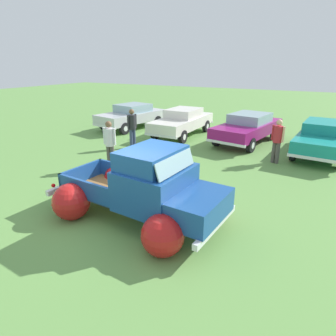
{
  "coord_description": "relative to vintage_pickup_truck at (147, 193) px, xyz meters",
  "views": [
    {
      "loc": [
        3.95,
        -5.49,
        3.78
      ],
      "look_at": [
        0.0,
        1.75,
        0.78
      ],
      "focal_mm": 31.05,
      "sensor_mm": 36.0,
      "label": 1
    }
  ],
  "objects": [
    {
      "name": "show_car_3",
      "position": [
        3.6,
        8.35,
        0.03
      ],
      "size": [
        2.23,
        4.77,
        1.43
      ],
      "rotation": [
        0.0,
        0.0,
        -1.65
      ],
      "color": "black",
      "rests_on": "ground"
    },
    {
      "name": "vintage_pickup_truck",
      "position": [
        0.0,
        0.0,
        0.0
      ],
      "size": [
        4.75,
        3.03,
        1.96
      ],
      "rotation": [
        0.0,
        0.0,
        -0.07
      ],
      "color": "black",
      "rests_on": "ground"
    },
    {
      "name": "spectator_0",
      "position": [
        -3.32,
        2.65,
        0.27
      ],
      "size": [
        0.54,
        0.37,
        1.79
      ],
      "rotation": [
        0.0,
        0.0,
        1.67
      ],
      "color": "#4C4742",
      "rests_on": "ground"
    },
    {
      "name": "show_car_0",
      "position": [
        -6.76,
        8.88,
        0.03
      ],
      "size": [
        2.68,
        4.59,
        1.43
      ],
      "rotation": [
        0.0,
        0.0,
        -1.76
      ],
      "color": "black",
      "rests_on": "ground"
    },
    {
      "name": "ground_plane",
      "position": [
        -0.39,
        0.03,
        -0.76
      ],
      "size": [
        80.0,
        80.0,
        0.0
      ],
      "primitive_type": "plane",
      "color": "#609347"
    },
    {
      "name": "show_car_1",
      "position": [
        -3.27,
        8.7,
        0.03
      ],
      "size": [
        1.9,
        4.66,
        1.43
      ],
      "rotation": [
        0.0,
        0.0,
        -1.59
      ],
      "color": "black",
      "rests_on": "ground"
    },
    {
      "name": "spectator_2",
      "position": [
        2.04,
        6.24,
        0.24
      ],
      "size": [
        0.53,
        0.44,
        1.74
      ],
      "rotation": [
        0.0,
        0.0,
        1.22
      ],
      "color": "#4C4742",
      "rests_on": "ground"
    },
    {
      "name": "spectator_1",
      "position": [
        -4.2,
        5.33,
        0.28
      ],
      "size": [
        0.42,
        0.54,
        1.81
      ],
      "rotation": [
        0.0,
        0.0,
        6.02
      ],
      "color": "navy",
      "rests_on": "ground"
    },
    {
      "name": "show_car_2",
      "position": [
        0.25,
        8.86,
        0.03
      ],
      "size": [
        2.67,
        4.87,
        1.43
      ],
      "rotation": [
        0.0,
        0.0,
        -1.74
      ],
      "color": "black",
      "rests_on": "ground"
    },
    {
      "name": "lane_cone_0",
      "position": [
        -0.63,
        2.37,
        -0.45
      ],
      "size": [
        0.36,
        0.36,
        0.63
      ],
      "color": "black",
      "rests_on": "ground"
    }
  ]
}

